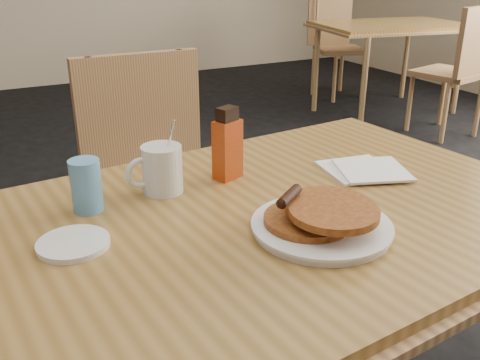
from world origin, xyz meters
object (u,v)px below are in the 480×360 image
Objects in this scene: pancake_plate at (322,220)px; blue_tumbler at (86,186)px; coffee_mug at (161,169)px; syrup_bottle at (227,146)px; chair_neighbor_far at (335,37)px; chair_main_far at (152,172)px; main_table at (271,225)px; chair_neighbor_near at (461,61)px; neighbor_table at (391,28)px.

pancake_plate is 2.45× the size of blue_tumbler.
syrup_bottle reaches higher than coffee_mug.
syrup_bottle reaches higher than chair_neighbor_far.
chair_main_far is 0.70m from blue_tumbler.
coffee_mug reaches higher than pancake_plate.
syrup_bottle is (-0.04, 0.34, 0.06)m from pancake_plate.
chair_neighbor_near is at bearing 33.85° from main_table.
coffee_mug is 1.52× the size of blue_tumbler.
pancake_plate is 0.40m from coffee_mug.
neighbor_table is at bearing 43.55° from main_table.
blue_tumbler is at bearing -142.06° from neighbor_table.
neighbor_table is (2.67, 2.54, -0.00)m from main_table.
coffee_mug is (-2.82, -1.57, 0.24)m from chair_neighbor_near.
pancake_plate is at bearing -38.95° from blue_tumbler.
chair_neighbor_far reaches higher than neighbor_table.
chair_main_far is 1.01× the size of chair_neighbor_near.
pancake_plate is at bearing -74.89° from main_table.
main_table is at bearing -108.48° from chair_neighbor_far.
pancake_plate is at bearing -86.21° from chair_main_far.
syrup_bottle is at bearing 4.00° from blue_tumbler.
chair_neighbor_far is 5.12× the size of syrup_bottle.
main_table is 3.18m from chair_neighbor_near.
chair_neighbor_near is (-0.02, -1.50, 0.02)m from chair_neighbor_far.
chair_main_far is at bearing 59.83° from blue_tumbler.
chair_main_far is 0.61m from coffee_mug.
chair_neighbor_far reaches higher than main_table.
chair_neighbor_far is 1.50m from chair_neighbor_near.
chair_neighbor_near is 5.43× the size of coffee_mug.
coffee_mug reaches higher than chair_neighbor_far.
pancake_plate reaches higher than neighbor_table.
main_table and neighbor_table have the same top height.
pancake_plate is (0.06, -0.88, 0.20)m from chair_main_far.
coffee_mug is at bearing -140.63° from neighbor_table.
coffee_mug is at bearing -105.86° from chair_main_far.
chair_neighbor_near is 3.09m from syrup_bottle.
main_table is 1.53× the size of chair_neighbor_far.
main_table is at bearing -110.83° from syrup_bottle.
chair_main_far is at bearing -171.26° from chair_neighbor_near.
chair_neighbor_near is 5.29× the size of syrup_bottle.
blue_tumbler is (-0.17, -0.02, 0.00)m from coffee_mug.
chair_neighbor_far is 4.32m from blue_tumbler.
syrup_bottle is 0.35m from blue_tumbler.
coffee_mug is (-2.84, -3.07, 0.26)m from chair_neighbor_far.
chair_neighbor_far is 4.07m from syrup_bottle.
chair_neighbor_near is at bearing -92.18° from neighbor_table.
neighbor_table is 0.78m from chair_neighbor_near.
chair_neighbor_far is at bearing 42.03° from coffee_mug.
blue_tumbler is at bearing -178.98° from coffee_mug.
chair_main_far is at bearing 91.80° from main_table.
main_table is 3.68m from neighbor_table.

